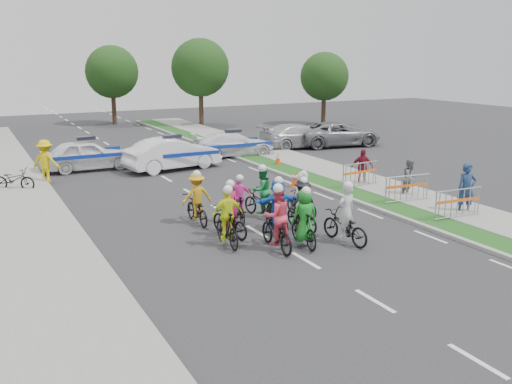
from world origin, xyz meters
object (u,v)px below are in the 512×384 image
marshal_hiviz (46,161)px  police_car_0 (87,155)px  rider_9 (239,204)px  spectator_1 (410,178)px  police_car_2 (233,144)px  spectator_0 (467,189)px  cone_0 (295,179)px  tree_4 (112,72)px  rider_6 (229,217)px  barrier_1 (407,190)px  tree_1 (200,68)px  civilian_suv (338,134)px  rider_0 (345,223)px  cone_1 (278,160)px  rider_10 (197,203)px  rider_2 (276,225)px  parked_bike (14,179)px  rider_4 (302,209)px  rider_7 (302,199)px  barrier_2 (360,176)px  rider_3 (227,222)px  rider_8 (261,198)px  civilian_sedan (299,136)px  spectator_2 (362,167)px  police_car_1 (173,154)px  tree_2 (324,77)px  rider_5 (277,209)px  barrier_0 (457,205)px  rider_1 (304,223)px

marshal_hiviz → police_car_0: bearing=-99.3°
rider_9 → spectator_1: size_ratio=1.11×
police_car_2 → spectator_0: spectator_0 is taller
cone_0 → tree_4: (-1.42, 26.09, 3.85)m
rider_6 → barrier_1: 7.66m
spectator_1 → tree_1: tree_1 is taller
spectator_1 → marshal_hiviz: bearing=128.7°
civilian_suv → marshal_hiviz: (-17.61, -2.68, 0.21)m
rider_0 → cone_1: size_ratio=2.81×
rider_10 → marshal_hiviz: bearing=-67.2°
rider_2 → parked_bike: bearing=-58.0°
marshal_hiviz → tree_4: bearing=-74.3°
rider_4 → rider_7: (0.81, 1.30, -0.03)m
rider_0 → barrier_2: (4.84, 5.60, -0.08)m
rider_10 → barrier_2: bearing=-167.7°
rider_3 → civilian_suv: rider_3 is taller
marshal_hiviz → rider_8: bearing=159.6°
rider_9 → civilian_sedan: bearing=-117.1°
civilian_sedan → rider_4: bearing=149.4°
spectator_2 → tree_4: size_ratio=0.26×
spectator_1 → barrier_1: bearing=-151.3°
rider_6 → spectator_1: (8.56, 1.32, 0.16)m
rider_10 → tree_1: bearing=-111.5°
police_car_1 → barrier_2: bearing=-152.6°
police_car_2 → spectator_1: (2.32, -11.72, 0.09)m
tree_2 → tree_4: bearing=151.9°
rider_10 → civilian_sedan: bearing=-132.4°
rider_5 → rider_10: bearing=-43.7°
cone_0 → cone_1: same height
tree_2 → tree_4: 17.00m
rider_9 → marshal_hiviz: 10.72m
rider_9 → barrier_0: rider_9 is taller
barrier_1 → spectator_1: bearing=43.2°
rider_3 → rider_6: size_ratio=1.00×
police_car_2 → spectator_2: 9.39m
rider_0 → police_car_1: bearing=-93.3°
rider_1 → rider_2: rider_2 is taller
spectator_1 → barrier_1: spectator_1 is taller
police_car_2 → tree_2: (12.71, 9.95, 3.16)m
spectator_0 → barrier_0: spectator_0 is taller
police_car_0 → barrier_1: (9.49, -12.32, -0.19)m
rider_8 → barrier_0: size_ratio=0.98×
rider_6 → police_car_1: (1.95, 10.96, 0.18)m
tree_2 → tree_4: size_ratio=0.92×
rider_0 → rider_4: bearing=-82.4°
rider_5 → tree_2: tree_2 is taller
rider_7 → police_car_2: (3.07, 12.23, 0.01)m
parked_bike → tree_1: 23.51m
police_car_1 → civilian_sedan: 9.60m
barrier_0 → cone_0: size_ratio=2.86×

